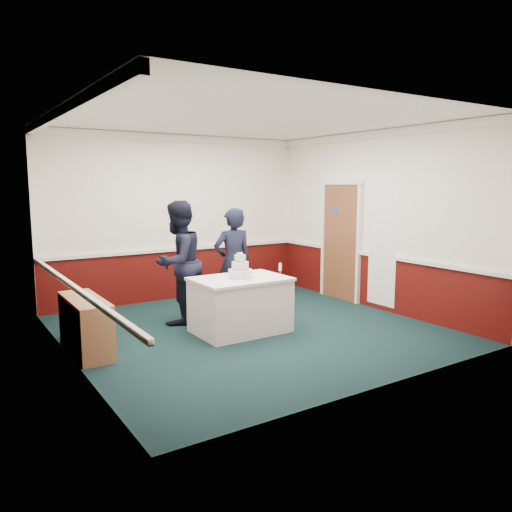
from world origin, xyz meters
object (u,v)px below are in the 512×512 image
champagne_flute (280,268)px  person_man (178,262)px  sideboard (86,325)px  cake_table (240,304)px  wedding_cake (240,270)px  cake_knife (246,280)px  person_woman (233,263)px

champagne_flute → person_man: bearing=130.8°
sideboard → person_man: size_ratio=0.64×
cake_table → wedding_cake: size_ratio=3.63×
cake_table → cake_knife: bearing=-98.5°
cake_knife → person_woman: size_ratio=0.13×
wedding_cake → champagne_flute: wedding_cake is taller
wedding_cake → person_woman: bearing=67.1°
sideboard → cake_knife: size_ratio=5.45×
person_man → person_woman: (0.85, -0.18, -0.06)m
wedding_cake → person_man: (-0.54, 0.92, 0.04)m
champagne_flute → person_man: person_man is taller
cake_knife → person_man: (-0.51, 1.12, 0.14)m
sideboard → cake_knife: (2.07, -0.49, 0.44)m
person_man → person_woman: person_man is taller
cake_table → person_woman: size_ratio=0.75×
wedding_cake → champagne_flute: (0.50, -0.28, 0.03)m
champagne_flute → person_man: size_ratio=0.11×
champagne_flute → person_woman: person_woman is taller
sideboard → champagne_flute: 2.72m
wedding_cake → cake_knife: (-0.03, -0.20, -0.11)m
champagne_flute → person_woman: (-0.19, 1.02, -0.05)m
person_man → cake_table: bearing=92.3°
person_woman → person_man: bearing=-6.2°
sideboard → wedding_cake: (2.10, -0.29, 0.55)m
sideboard → champagne_flute: bearing=-12.3°
sideboard → person_man: bearing=22.3°
wedding_cake → champagne_flute: bearing=-29.2°
cake_knife → person_woman: person_woman is taller
wedding_cake → champagne_flute: 0.57m
champagne_flute → person_woman: 1.04m
person_man → person_woman: 0.87m
sideboard → person_woman: 2.51m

